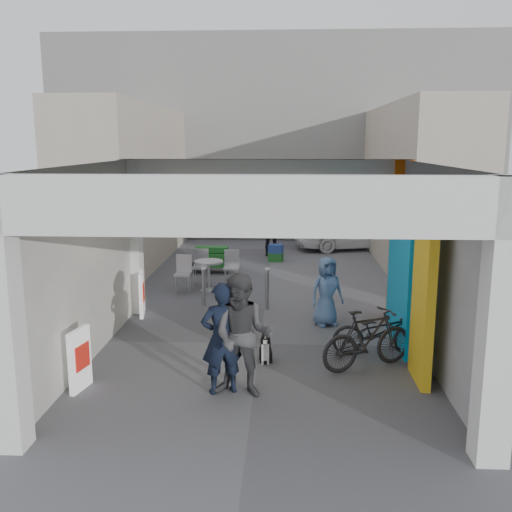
# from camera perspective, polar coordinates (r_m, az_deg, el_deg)

# --- Properties ---
(ground) EXTENTS (90.00, 90.00, 0.00)m
(ground) POSITION_cam_1_polar(r_m,az_deg,el_deg) (11.26, 0.40, -8.77)
(ground) COLOR #545459
(ground) RESTS_ON ground
(arcade_canopy) EXTENTS (6.40, 6.45, 6.40)m
(arcade_canopy) POSITION_cam_1_polar(r_m,az_deg,el_deg) (9.87, 3.33, 2.17)
(arcade_canopy) COLOR silver
(arcade_canopy) RESTS_ON ground
(far_building) EXTENTS (18.00, 4.08, 8.00)m
(far_building) POSITION_cam_1_polar(r_m,az_deg,el_deg) (24.56, 1.92, 11.61)
(far_building) COLOR silver
(far_building) RESTS_ON ground
(plaza_bldg_left) EXTENTS (2.00, 9.00, 5.00)m
(plaza_bldg_left) POSITION_cam_1_polar(r_m,az_deg,el_deg) (18.78, -12.47, 6.89)
(plaza_bldg_left) COLOR #AFA591
(plaza_bldg_left) RESTS_ON ground
(plaza_bldg_right) EXTENTS (2.00, 9.00, 5.00)m
(plaza_bldg_right) POSITION_cam_1_polar(r_m,az_deg,el_deg) (18.56, 15.62, 6.69)
(plaza_bldg_right) COLOR #AFA591
(plaza_bldg_right) RESTS_ON ground
(bollard_left) EXTENTS (0.09, 0.09, 0.91)m
(bollard_left) POSITION_cam_1_polar(r_m,az_deg,el_deg) (13.72, -5.24, -3.12)
(bollard_left) COLOR gray
(bollard_left) RESTS_ON ground
(bollard_center) EXTENTS (0.09, 0.09, 0.96)m
(bollard_center) POSITION_cam_1_polar(r_m,az_deg,el_deg) (13.38, 1.13, -3.34)
(bollard_center) COLOR gray
(bollard_center) RESTS_ON ground
(bollard_right) EXTENTS (0.09, 0.09, 0.81)m
(bollard_right) POSITION_cam_1_polar(r_m,az_deg,el_deg) (13.54, 7.16, -3.58)
(bollard_right) COLOR gray
(bollard_right) RESTS_ON ground
(advert_board_near) EXTENTS (0.19, 0.55, 1.00)m
(advert_board_near) POSITION_cam_1_polar(r_m,az_deg,el_deg) (9.54, -17.20, -9.83)
(advert_board_near) COLOR white
(advert_board_near) RESTS_ON ground
(advert_board_far) EXTENTS (0.19, 0.56, 1.00)m
(advert_board_far) POSITION_cam_1_polar(r_m,az_deg,el_deg) (13.11, -11.36, -3.76)
(advert_board_far) COLOR white
(advert_board_far) RESTS_ON ground
(cafe_set) EXTENTS (1.60, 1.29, 0.97)m
(cafe_set) POSITION_cam_1_polar(r_m,az_deg,el_deg) (15.42, -5.04, -1.93)
(cafe_set) COLOR #B5B5BA
(cafe_set) RESTS_ON ground
(produce_stand) EXTENTS (1.16, 0.63, 0.76)m
(produce_stand) POSITION_cam_1_polar(r_m,az_deg,el_deg) (17.24, -4.47, -0.65)
(produce_stand) COLOR black
(produce_stand) RESTS_ON ground
(crate_stack) EXTENTS (0.52, 0.44, 0.56)m
(crate_stack) POSITION_cam_1_polar(r_m,az_deg,el_deg) (18.81, 1.98, 0.32)
(crate_stack) COLOR #195A24
(crate_stack) RESTS_ON ground
(border_collie) EXTENTS (0.21, 0.42, 0.57)m
(border_collie) POSITION_cam_1_polar(r_m,az_deg,el_deg) (10.29, 0.96, -9.39)
(border_collie) COLOR black
(border_collie) RESTS_ON ground
(man_with_dog) EXTENTS (0.76, 0.63, 1.78)m
(man_with_dog) POSITION_cam_1_polar(r_m,az_deg,el_deg) (8.92, -3.46, -8.21)
(man_with_dog) COLOR black
(man_with_dog) RESTS_ON ground
(man_back_turned) EXTENTS (1.04, 0.86, 1.93)m
(man_back_turned) POSITION_cam_1_polar(r_m,az_deg,el_deg) (8.78, -1.34, -7.98)
(man_back_turned) COLOR #3C3C3F
(man_back_turned) RESTS_ON ground
(man_elderly) EXTENTS (0.86, 0.72, 1.50)m
(man_elderly) POSITION_cam_1_polar(r_m,az_deg,el_deg) (12.25, 7.09, -3.51)
(man_elderly) COLOR #5574A5
(man_elderly) RESTS_ON ground
(man_crates) EXTENTS (1.26, 0.88, 1.99)m
(man_crates) POSITION_cam_1_polar(r_m,az_deg,el_deg) (19.52, 1.63, 2.86)
(man_crates) COLOR black
(man_crates) RESTS_ON ground
(bicycle_front) EXTENTS (1.75, 0.72, 0.90)m
(bicycle_front) POSITION_cam_1_polar(r_m,az_deg,el_deg) (10.80, 12.15, -7.40)
(bicycle_front) COLOR black
(bicycle_front) RESTS_ON ground
(bicycle_rear) EXTENTS (1.82, 1.24, 1.07)m
(bicycle_rear) POSITION_cam_1_polar(r_m,az_deg,el_deg) (10.12, 11.10, -8.13)
(bicycle_rear) COLOR black
(bicycle_rear) RESTS_ON ground
(white_van) EXTENTS (4.16, 2.49, 1.33)m
(white_van) POSITION_cam_1_polar(r_m,az_deg,el_deg) (21.17, 9.26, 2.47)
(white_van) COLOR white
(white_van) RESTS_ON ground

